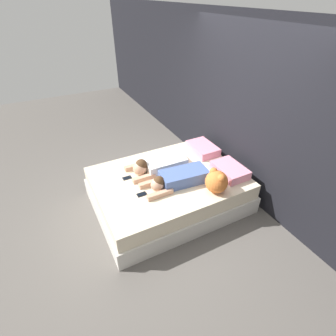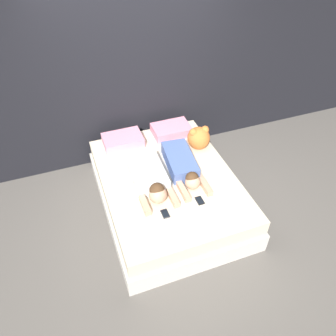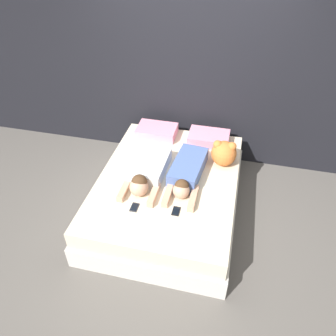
{
  "view_description": "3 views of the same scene",
  "coord_description": "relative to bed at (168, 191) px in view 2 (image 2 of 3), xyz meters",
  "views": [
    {
      "loc": [
        2.77,
        -1.44,
        2.79
      ],
      "look_at": [
        0.0,
        0.0,
        0.65
      ],
      "focal_mm": 28.0,
      "sensor_mm": 36.0,
      "label": 1
    },
    {
      "loc": [
        -1.02,
        -2.79,
        3.33
      ],
      "look_at": [
        0.0,
        0.0,
        0.65
      ],
      "focal_mm": 35.0,
      "sensor_mm": 36.0,
      "label": 2
    },
    {
      "loc": [
        0.67,
        -2.84,
        3.04
      ],
      "look_at": [
        0.0,
        0.0,
        0.65
      ],
      "focal_mm": 35.0,
      "sensor_mm": 36.0,
      "label": 3
    }
  ],
  "objects": [
    {
      "name": "bed",
      "position": [
        0.0,
        0.0,
        0.0
      ],
      "size": [
        1.67,
        2.18,
        0.5
      ],
      "color": "beige",
      "rests_on": "ground_plane"
    },
    {
      "name": "pillow_head_right",
      "position": [
        0.36,
        0.85,
        0.32
      ],
      "size": [
        0.54,
        0.37,
        0.13
      ],
      "color": "pink",
      "rests_on": "bed"
    },
    {
      "name": "person_left",
      "position": [
        -0.25,
        -0.06,
        0.34
      ],
      "size": [
        0.41,
        0.9,
        0.24
      ],
      "color": "silver",
      "rests_on": "bed"
    },
    {
      "name": "plush_toy",
      "position": [
        0.6,
        0.42,
        0.42
      ],
      "size": [
        0.31,
        0.31,
        0.33
      ],
      "color": "orange",
      "rests_on": "bed"
    },
    {
      "name": "pillow_head_left",
      "position": [
        -0.36,
        0.85,
        0.32
      ],
      "size": [
        0.54,
        0.37,
        0.13
      ],
      "color": "pink",
      "rests_on": "bed"
    },
    {
      "name": "cell_phone_right",
      "position": [
        0.21,
        -0.51,
        0.26
      ],
      "size": [
        0.08,
        0.13,
        0.01
      ],
      "color": "black",
      "rests_on": "bed"
    },
    {
      "name": "person_right",
      "position": [
        0.21,
        0.03,
        0.34
      ],
      "size": [
        0.39,
        0.98,
        0.21
      ],
      "color": "#4C66A5",
      "rests_on": "bed"
    },
    {
      "name": "cell_phone_left",
      "position": [
        -0.24,
        -0.55,
        0.26
      ],
      "size": [
        0.08,
        0.13,
        0.01
      ],
      "color": "#2D2D33",
      "rests_on": "bed"
    },
    {
      "name": "wall_back",
      "position": [
        0.0,
        1.24,
        1.05
      ],
      "size": [
        12.0,
        0.06,
        2.6
      ],
      "color": "black",
      "rests_on": "ground_plane"
    },
    {
      "name": "ground_plane",
      "position": [
        0.0,
        0.0,
        -0.25
      ],
      "size": [
        12.0,
        12.0,
        0.0
      ],
      "primitive_type": "plane",
      "color": "#5B5651"
    }
  ]
}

